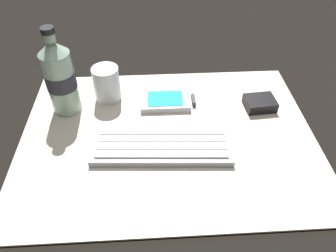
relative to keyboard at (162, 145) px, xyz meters
The scene contains 6 objects.
ground_plane 3.89cm from the keyboard, 64.18° to the left, with size 64.00×48.00×2.80cm.
keyboard is the anchor object (origin of this frame).
handheld_device 15.00cm from the keyboard, 81.70° to the left, with size 12.85×7.70×1.50cm.
juice_cup 22.00cm from the keyboard, 124.82° to the left, with size 6.40×6.40×8.50cm.
water_bottle 27.30cm from the keyboard, 147.03° to the left, with size 6.73×6.73×20.80cm.
charger_block 26.86cm from the keyboard, 26.57° to the left, with size 7.00×5.60×2.40cm, color black.
Camera 1 is at (-3.00, -51.00, 50.36)cm, focal length 35.04 mm.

